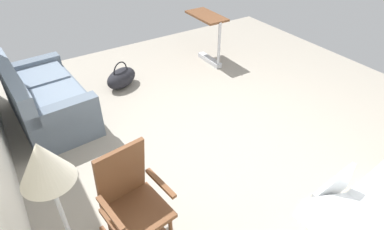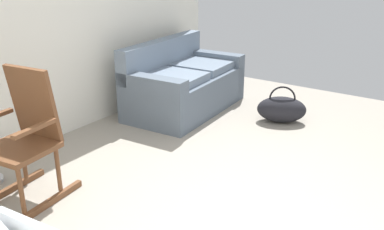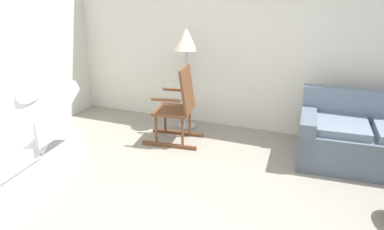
{
  "view_description": "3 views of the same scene",
  "coord_description": "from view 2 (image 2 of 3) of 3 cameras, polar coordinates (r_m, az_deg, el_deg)",
  "views": [
    {
      "loc": [
        -2.45,
        2.02,
        2.67
      ],
      "look_at": [
        -0.18,
        0.57,
        0.72
      ],
      "focal_mm": 29.97,
      "sensor_mm": 36.0,
      "label": 1
    },
    {
      "loc": [
        -2.45,
        -1.26,
        1.83
      ],
      "look_at": [
        -0.13,
        0.36,
        0.76
      ],
      "focal_mm": 40.01,
      "sensor_mm": 36.0,
      "label": 2
    },
    {
      "loc": [
        1.14,
        -2.68,
        2.13
      ],
      "look_at": [
        -0.17,
        0.63,
        0.78
      ],
      "focal_mm": 33.82,
      "sensor_mm": 36.0,
      "label": 3
    }
  ],
  "objects": [
    {
      "name": "ground_plane",
      "position": [
        3.31,
        6.56,
        -13.11
      ],
      "size": [
        6.87,
        6.87,
        0.0
      ],
      "primitive_type": "plane",
      "color": "gray"
    },
    {
      "name": "back_wall",
      "position": [
        4.41,
        -21.57,
        13.0
      ],
      "size": [
        5.7,
        0.1,
        2.7
      ],
      "primitive_type": "cube",
      "color": "silver",
      "rests_on": "ground"
    },
    {
      "name": "duffel_bag",
      "position": [
        5.04,
        11.85,
        0.77
      ],
      "size": [
        0.53,
        0.64,
        0.43
      ],
      "color": "black",
      "rests_on": "ground"
    },
    {
      "name": "couch",
      "position": [
        5.3,
        -1.12,
        3.93
      ],
      "size": [
        1.65,
        0.96,
        0.85
      ],
      "color": "slate",
      "rests_on": "ground"
    },
    {
      "name": "rocking_chair",
      "position": [
        3.52,
        -21.33,
        -2.96
      ],
      "size": [
        0.81,
        0.56,
        1.05
      ],
      "color": "brown",
      "rests_on": "ground"
    }
  ]
}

